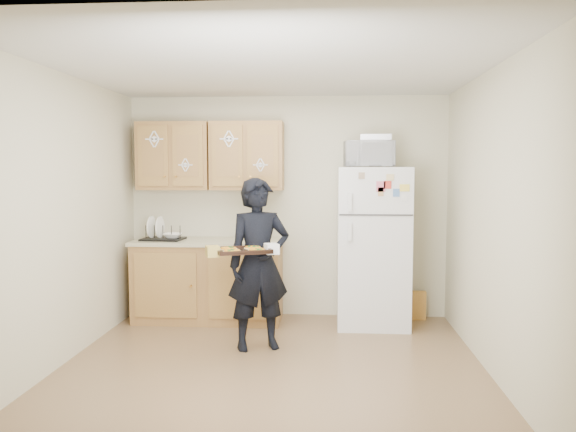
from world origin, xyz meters
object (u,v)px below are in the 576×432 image
(microwave, at_px, (369,154))
(refrigerator, at_px, (373,247))
(baking_tray, at_px, (243,251))
(dish_rack, at_px, (163,232))
(person, at_px, (259,264))

(microwave, bearing_deg, refrigerator, 34.72)
(refrigerator, bearing_deg, microwave, -139.34)
(refrigerator, relative_size, baking_tray, 3.63)
(microwave, bearing_deg, dish_rack, 172.19)
(refrigerator, bearing_deg, person, -141.43)
(baking_tray, bearing_deg, dish_rack, 110.82)
(dish_rack, bearing_deg, baking_tray, -48.09)
(person, xyz_separation_m, dish_rack, (-1.18, 0.92, 0.19))
(refrigerator, height_order, person, refrigerator)
(baking_tray, bearing_deg, refrigerator, 22.61)
(person, height_order, microwave, microwave)
(baking_tray, bearing_deg, microwave, 22.75)
(refrigerator, xyz_separation_m, microwave, (-0.06, -0.05, 0.99))
(person, relative_size, baking_tray, 3.41)
(person, bearing_deg, baking_tray, -132.16)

